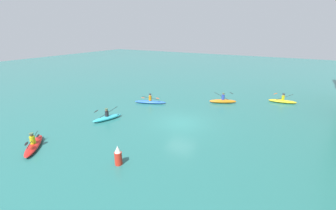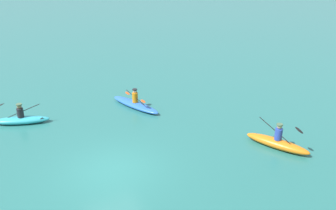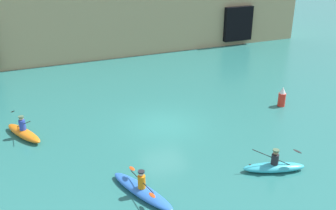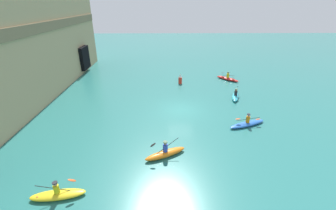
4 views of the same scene
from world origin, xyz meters
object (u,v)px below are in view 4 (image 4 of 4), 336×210
at_px(kayak_orange, 165,153).
at_px(marker_buoy, 180,79).
at_px(kayak_yellow, 58,194).
at_px(kayak_cyan, 235,96).
at_px(kayak_blue, 247,123).
at_px(kayak_red, 228,78).

distance_m(kayak_orange, marker_buoy, 15.48).
height_order(kayak_yellow, kayak_cyan, kayak_cyan).
distance_m(kayak_blue, marker_buoy, 12.30).
height_order(kayak_red, kayak_orange, kayak_orange).
distance_m(kayak_yellow, kayak_red, 24.99).
height_order(kayak_red, kayak_cyan, kayak_cyan).
bearing_deg(kayak_blue, marker_buoy, -87.05).
bearing_deg(kayak_orange, marker_buoy, 56.19).
relative_size(kayak_orange, kayak_cyan, 1.03).
xyz_separation_m(kayak_yellow, kayak_orange, (3.54, -5.94, 0.06)).
distance_m(kayak_orange, kayak_cyan, 12.95).
xyz_separation_m(kayak_orange, kayak_blue, (4.18, -7.16, -0.06)).
relative_size(kayak_red, kayak_orange, 0.97).
relative_size(kayak_cyan, marker_buoy, 2.26).
bearing_deg(kayak_blue, kayak_yellow, 8.75).
relative_size(kayak_blue, kayak_cyan, 1.23).
bearing_deg(marker_buoy, kayak_orange, 172.50).
height_order(kayak_yellow, kayak_red, kayak_red).
bearing_deg(kayak_yellow, marker_buoy, -120.80).
bearing_deg(kayak_yellow, kayak_orange, -157.16).
distance_m(kayak_cyan, marker_buoy, 7.76).
height_order(kayak_orange, kayak_cyan, kayak_orange).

